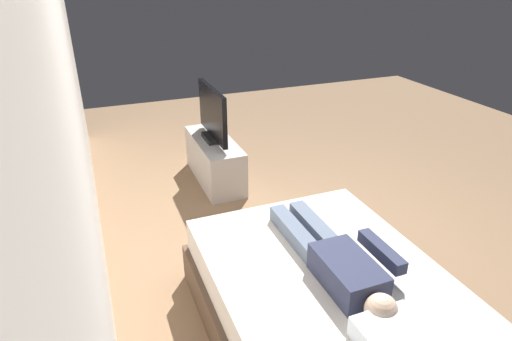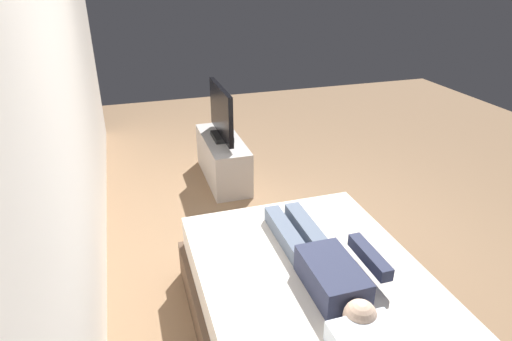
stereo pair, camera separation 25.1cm
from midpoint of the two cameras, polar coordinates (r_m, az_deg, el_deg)
The scene contains 7 objects.
ground_plane at distance 3.84m, azimuth 6.57°, elevation -11.08°, with size 10.00×10.00×0.00m, color #8C6B4C.
back_wall at distance 3.31m, azimuth -21.20°, elevation 8.44°, with size 6.40×0.10×2.80m, color silver.
bed at distance 2.96m, azimuth 10.32°, elevation -18.01°, with size 1.98×1.46×0.54m.
person at distance 2.77m, azimuth 11.57°, elevation -11.98°, with size 1.26×0.46×0.18m.
remote at distance 3.10m, azimuth 16.84°, elevation -9.75°, with size 0.15×0.04×0.02m, color black.
tv_stand at distance 4.97m, azimuth -2.93°, elevation 1.50°, with size 1.10×0.40×0.50m, color #B7B2AD.
tv at distance 4.78m, azimuth -3.07°, elevation 7.36°, with size 0.88×0.20×0.59m.
Camera 2 is at (-2.82, 1.20, 2.29)m, focal length 30.58 mm.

